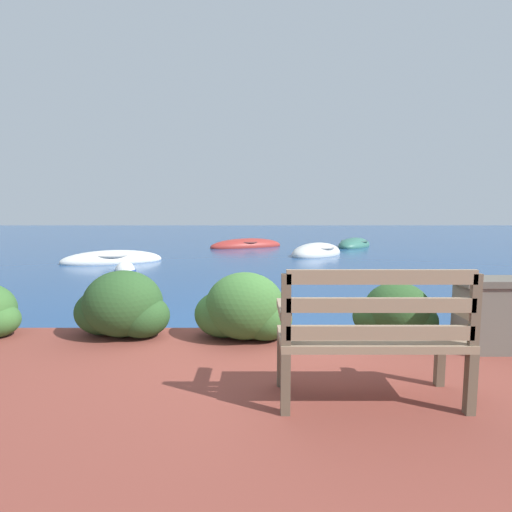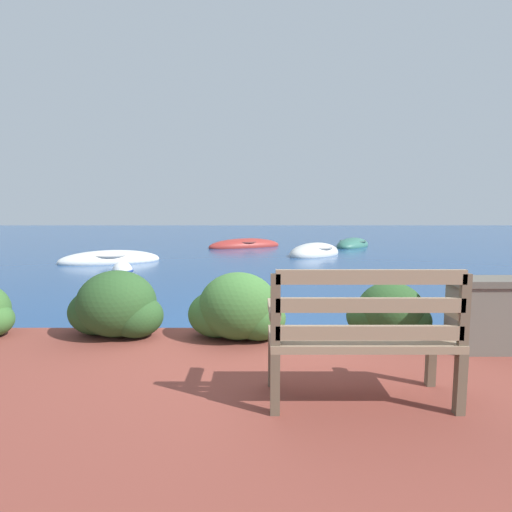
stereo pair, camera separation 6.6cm
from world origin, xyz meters
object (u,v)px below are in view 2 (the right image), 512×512
object	(u,v)px
rowboat_nearest	(112,260)
mooring_buoy	(124,271)
rowboat_far	(247,246)
rowboat_outer	(355,245)
rowboat_mid	(316,253)
park_bench	(364,333)

from	to	relation	value
rowboat_nearest	mooring_buoy	world-z (taller)	rowboat_nearest
rowboat_far	rowboat_outer	xyz separation A→B (m)	(4.66, 0.36, 0.00)
mooring_buoy	rowboat_outer	bearing A→B (deg)	46.23
rowboat_nearest	rowboat_mid	size ratio (longest dim) A/B	1.22
rowboat_mid	mooring_buoy	xyz separation A→B (m)	(-5.25, -4.27, 0.02)
rowboat_nearest	rowboat_far	xyz separation A→B (m)	(3.88, 5.02, 0.00)
park_bench	rowboat_nearest	distance (m)	10.57
rowboat_nearest	rowboat_far	distance (m)	6.35
rowboat_nearest	rowboat_mid	world-z (taller)	rowboat_mid
park_bench	rowboat_nearest	xyz separation A→B (m)	(-5.06, 9.26, -0.65)
rowboat_nearest	mooring_buoy	size ratio (longest dim) A/B	6.09
rowboat_far	rowboat_outer	size ratio (longest dim) A/B	1.17
rowboat_outer	rowboat_mid	bearing A→B (deg)	-1.12
rowboat_mid	mooring_buoy	distance (m)	6.77
park_bench	rowboat_mid	xyz separation A→B (m)	(1.33, 11.19, -0.64)
park_bench	rowboat_outer	bearing A→B (deg)	78.06
rowboat_nearest	rowboat_outer	world-z (taller)	rowboat_outer
rowboat_far	mooring_buoy	distance (m)	7.86
park_bench	rowboat_mid	bearing A→B (deg)	84.66
park_bench	rowboat_outer	xyz separation A→B (m)	(3.49, 14.64, -0.64)
mooring_buoy	park_bench	bearing A→B (deg)	-60.49
rowboat_outer	mooring_buoy	size ratio (longest dim) A/B	5.59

